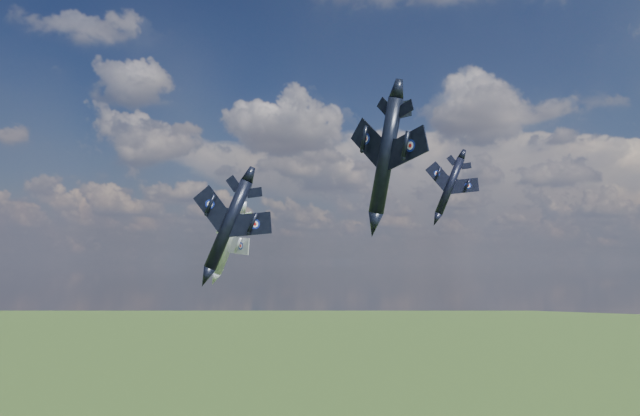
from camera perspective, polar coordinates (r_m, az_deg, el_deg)
The scene contains 4 objects.
jet_lead_navy at distance 70.38m, azimuth -8.38°, elevation -1.50°, with size 10.43×14.55×3.01m, color black, non-canonical shape.
jet_right_navy at distance 48.63m, azimuth 6.05°, elevation 4.75°, with size 8.87×12.37×2.56m, color black, non-canonical shape.
jet_high_navy at distance 96.22m, azimuth 11.78°, elevation 1.97°, with size 8.95×12.48×2.58m, color black, non-canonical shape.
jet_left_silver at distance 100.09m, azimuth -8.33°, elevation -3.15°, with size 11.16×15.55×3.22m, color #A0A1AA, non-canonical shape.
Camera 1 is at (43.89, -53.35, 76.52)m, focal length 35.00 mm.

